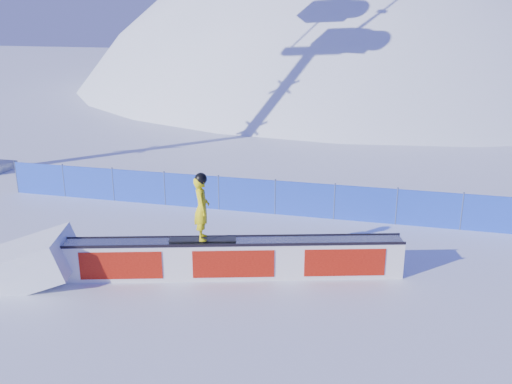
# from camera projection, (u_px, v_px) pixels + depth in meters

# --- Properties ---
(ground) EXTENTS (160.00, 160.00, 0.00)m
(ground) POSITION_uv_depth(u_px,v_px,m) (277.00, 274.00, 15.07)
(ground) COLOR white
(ground) RESTS_ON ground
(snow_hill) EXTENTS (64.00, 64.00, 64.00)m
(snow_hill) POSITION_uv_depth(u_px,v_px,m) (357.00, 256.00, 59.42)
(snow_hill) COLOR white
(snow_hill) RESTS_ON ground
(safety_fence) EXTENTS (22.05, 0.05, 1.30)m
(safety_fence) POSITION_uv_depth(u_px,v_px,m) (304.00, 200.00, 19.04)
(safety_fence) COLOR blue
(safety_fence) RESTS_ON ground
(rail_box) EXTENTS (8.62, 2.95, 1.05)m
(rail_box) POSITION_uv_depth(u_px,v_px,m) (234.00, 259.00, 14.77)
(rail_box) COLOR white
(rail_box) RESTS_ON ground
(snow_ramp) EXTENTS (3.17, 2.44, 1.75)m
(snow_ramp) POSITION_uv_depth(u_px,v_px,m) (22.00, 280.00, 14.77)
(snow_ramp) COLOR white
(snow_ramp) RESTS_ON ground
(snowboarder) EXTENTS (1.73, 0.76, 1.79)m
(snowboarder) POSITION_uv_depth(u_px,v_px,m) (202.00, 208.00, 14.31)
(snowboarder) COLOR black
(snowboarder) RESTS_ON rail_box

